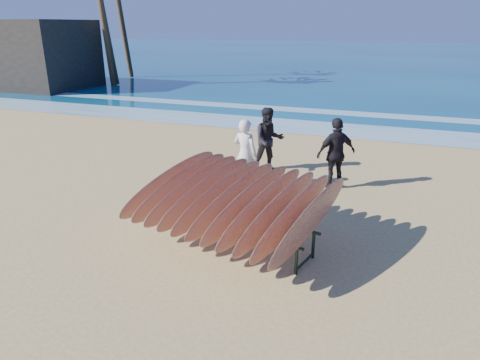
# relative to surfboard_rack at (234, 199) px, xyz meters

# --- Properties ---
(ground) EXTENTS (120.00, 120.00, 0.00)m
(ground) POSITION_rel_surfboard_rack_xyz_m (-0.19, 0.06, -0.90)
(ground) COLOR tan
(ground) RESTS_ON ground
(ocean) EXTENTS (160.00, 160.00, 0.00)m
(ocean) POSITION_rel_surfboard_rack_xyz_m (-0.19, 55.06, -0.89)
(ocean) COLOR navy
(ocean) RESTS_ON ground
(foam_near) EXTENTS (160.00, 160.00, 0.00)m
(foam_near) POSITION_rel_surfboard_rack_xyz_m (-0.19, 10.06, -0.89)
(foam_near) COLOR white
(foam_near) RESTS_ON ground
(foam_far) EXTENTS (160.00, 160.00, 0.00)m
(foam_far) POSITION_rel_surfboard_rack_xyz_m (-0.19, 13.56, -0.89)
(foam_far) COLOR white
(foam_far) RESTS_ON ground
(surfboard_rack) EXTENTS (3.78, 3.56, 1.45)m
(surfboard_rack) POSITION_rel_surfboard_rack_xyz_m (0.00, 0.00, 0.00)
(surfboard_rack) COLOR black
(surfboard_rack) RESTS_ON ground
(person_white) EXTENTS (0.71, 0.53, 1.76)m
(person_white) POSITION_rel_surfboard_rack_xyz_m (-0.79, 2.83, -0.02)
(person_white) COLOR silver
(person_white) RESTS_ON ground
(person_dark_a) EXTENTS (1.10, 1.03, 1.79)m
(person_dark_a) POSITION_rel_surfboard_rack_xyz_m (-0.62, 4.30, -0.00)
(person_dark_a) COLOR black
(person_dark_a) RESTS_ON ground
(person_dark_b) EXTENTS (1.09, 1.00, 1.79)m
(person_dark_b) POSITION_rel_surfboard_rack_xyz_m (1.33, 3.61, -0.00)
(person_dark_b) COLOR black
(person_dark_b) RESTS_ON ground
(building) EXTENTS (9.39, 5.22, 4.17)m
(building) POSITION_rel_surfboard_rack_xyz_m (-21.02, 15.42, 1.19)
(building) COLOR #2D2823
(building) RESTS_ON ground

